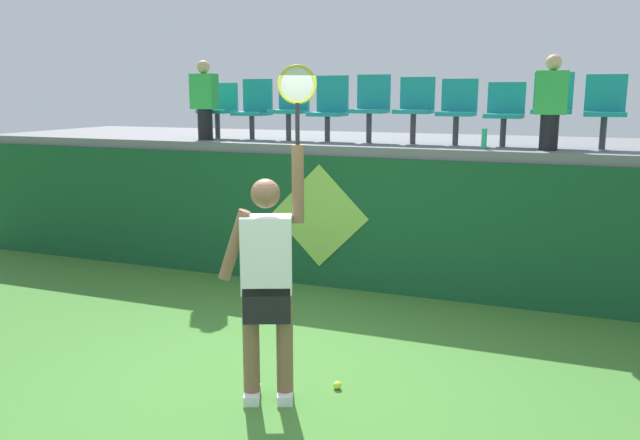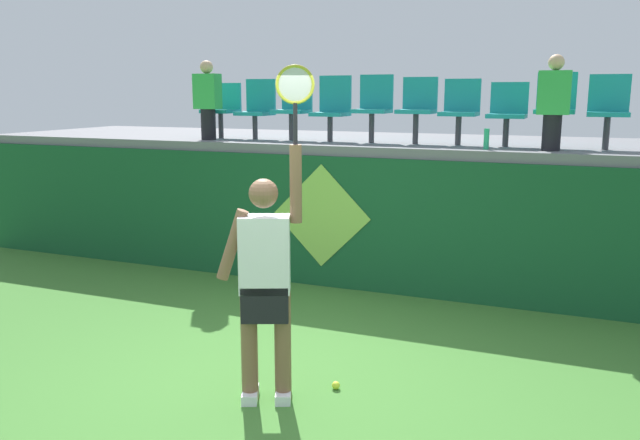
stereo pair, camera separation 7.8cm
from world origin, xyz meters
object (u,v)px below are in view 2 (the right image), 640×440
(stadium_chair_2, at_px, (294,107))
(stadium_chair_5, at_px, (418,106))
(spectator_0, at_px, (554,102))
(stadium_chair_6, at_px, (460,108))
(stadium_chair_9, at_px, (608,107))
(tennis_player, at_px, (266,279))
(water_bottle, at_px, (486,139))
(tennis_ball, at_px, (336,385))
(stadium_chair_4, at_px, (374,105))
(stadium_chair_7, at_px, (508,111))
(spectator_1, at_px, (208,99))
(stadium_chair_3, at_px, (332,106))
(stadium_chair_0, at_px, (223,107))
(stadium_chair_8, at_px, (555,105))
(stadium_chair_1, at_px, (257,107))

(stadium_chair_2, bearing_deg, stadium_chair_5, 0.02)
(spectator_0, bearing_deg, stadium_chair_6, 158.75)
(stadium_chair_9, bearing_deg, tennis_player, -121.98)
(stadium_chair_2, distance_m, stadium_chair_6, 2.23)
(water_bottle, bearing_deg, tennis_ball, -103.49)
(stadium_chair_4, xyz_separation_m, stadium_chair_7, (1.66, -0.01, -0.06))
(spectator_1, bearing_deg, tennis_ball, -45.25)
(stadium_chair_9, bearing_deg, stadium_chair_7, -179.74)
(stadium_chair_6, distance_m, stadium_chair_7, 0.56)
(spectator_1, bearing_deg, stadium_chair_3, 13.96)
(tennis_ball, relative_size, stadium_chair_9, 0.08)
(tennis_player, height_order, spectator_1, spectator_1)
(tennis_player, distance_m, spectator_1, 4.47)
(tennis_player, bearing_deg, stadium_chair_3, 103.79)
(stadium_chair_4, bearing_deg, tennis_player, -84.48)
(stadium_chair_3, distance_m, stadium_chair_5, 1.14)
(stadium_chair_2, bearing_deg, stadium_chair_3, 0.98)
(stadium_chair_0, xyz_separation_m, spectator_1, (-0.00, -0.40, 0.11))
(spectator_1, bearing_deg, stadium_chair_2, 20.14)
(stadium_chair_7, relative_size, stadium_chair_8, 0.87)
(stadium_chair_1, xyz_separation_m, spectator_0, (3.87, -0.43, 0.10))
(stadium_chair_3, xyz_separation_m, spectator_0, (2.76, -0.43, 0.08))
(stadium_chair_3, bearing_deg, stadium_chair_7, -0.30)
(tennis_ball, bearing_deg, stadium_chair_9, 60.54)
(stadium_chair_0, bearing_deg, stadium_chair_1, 0.96)
(stadium_chair_2, relative_size, spectator_0, 0.77)
(tennis_ball, height_order, stadium_chair_3, stadium_chair_3)
(stadium_chair_4, distance_m, stadium_chair_6, 1.10)
(water_bottle, bearing_deg, stadium_chair_7, 73.27)
(stadium_chair_7, distance_m, spectator_1, 3.90)
(tennis_player, xyz_separation_m, stadium_chair_7, (1.29, 3.81, 1.18))
(stadium_chair_3, relative_size, stadium_chair_8, 0.98)
(stadium_chair_8, bearing_deg, spectator_1, -174.78)
(stadium_chair_3, bearing_deg, spectator_0, -8.89)
(stadium_chair_2, xyz_separation_m, stadium_chair_6, (2.23, 0.00, -0.00))
(stadium_chair_4, relative_size, stadium_chair_5, 1.04)
(stadium_chair_0, bearing_deg, water_bottle, -8.01)
(stadium_chair_5, bearing_deg, stadium_chair_6, 0.01)
(stadium_chair_4, relative_size, stadium_chair_8, 0.99)
(stadium_chair_4, height_order, stadium_chair_7, stadium_chair_4)
(water_bottle, height_order, spectator_0, spectator_0)
(tennis_ball, xyz_separation_m, stadium_chair_8, (1.39, 3.45, 2.20))
(spectator_0, bearing_deg, water_bottle, -171.37)
(water_bottle, height_order, stadium_chair_0, stadium_chair_0)
(stadium_chair_5, xyz_separation_m, stadium_chair_6, (0.53, 0.00, -0.02))
(stadium_chair_2, distance_m, stadium_chair_8, 3.32)
(spectator_0, bearing_deg, tennis_ball, -114.62)
(stadium_chair_3, relative_size, stadium_chair_9, 1.02)
(spectator_0, bearing_deg, stadium_chair_2, 172.74)
(stadium_chair_9, bearing_deg, stadium_chair_0, -179.94)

